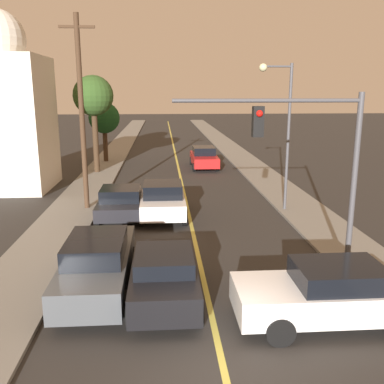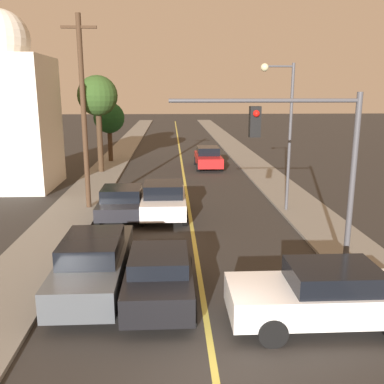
{
  "view_description": "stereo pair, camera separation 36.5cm",
  "coord_description": "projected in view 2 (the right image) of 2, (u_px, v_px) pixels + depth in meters",
  "views": [
    {
      "loc": [
        -1.22,
        -7.85,
        5.71
      ],
      "look_at": [
        0.0,
        9.35,
        1.6
      ],
      "focal_mm": 40.0,
      "sensor_mm": 36.0,
      "label": 1
    },
    {
      "loc": [
        -0.85,
        -7.87,
        5.71
      ],
      "look_at": [
        0.0,
        9.35,
        1.6
      ],
      "focal_mm": 40.0,
      "sensor_mm": 36.0,
      "label": 2
    }
  ],
  "objects": [
    {
      "name": "car_outer_lane_second",
      "position": [
        122.0,
        202.0,
        19.54
      ],
      "size": [
        2.1,
        3.91,
        1.45
      ],
      "color": "black",
      "rests_on": "ground"
    },
    {
      "name": "domed_building_left",
      "position": [
        8.0,
        112.0,
        24.8
      ],
      "size": [
        4.96,
        4.96,
        10.11
      ],
      "color": "silver",
      "rests_on": "ground"
    },
    {
      "name": "sidewalk_left",
      "position": [
        125.0,
        147.0,
        43.71
      ],
      "size": [
        2.5,
        80.0,
        0.12
      ],
      "color": "gray",
      "rests_on": "ground"
    },
    {
      "name": "car_near_lane_front",
      "position": [
        159.0,
        275.0,
        11.66
      ],
      "size": [
        1.89,
        4.15,
        1.52
      ],
      "color": "black",
      "rests_on": "ground"
    },
    {
      "name": "road_surface",
      "position": [
        179.0,
        147.0,
        43.99
      ],
      "size": [
        8.64,
        80.0,
        0.01
      ],
      "color": "#2D2B28",
      "rests_on": "ground"
    },
    {
      "name": "car_far_oncoming",
      "position": [
        208.0,
        157.0,
        32.23
      ],
      "size": [
        1.94,
        4.68,
        1.57
      ],
      "rotation": [
        0.0,
        0.0,
        3.14
      ],
      "color": "red",
      "rests_on": "ground"
    },
    {
      "name": "sidewalk_right",
      "position": [
        233.0,
        146.0,
        44.24
      ],
      "size": [
        2.5,
        80.0,
        0.12
      ],
      "color": "gray",
      "rests_on": "ground"
    },
    {
      "name": "car_crossing_right",
      "position": [
        326.0,
        295.0,
        10.5
      ],
      "size": [
        4.73,
        1.95,
        1.56
      ],
      "rotation": [
        0.0,
        0.0,
        1.57
      ],
      "color": "white",
      "rests_on": "ground"
    },
    {
      "name": "streetlamp_right",
      "position": [
        283.0,
        118.0,
        19.6
      ],
      "size": [
        1.56,
        0.36,
        6.78
      ],
      "color": "#47474C",
      "rests_on": "ground"
    },
    {
      "name": "tree_left_near",
      "position": [
        109.0,
        118.0,
        34.02
      ],
      "size": [
        2.46,
        2.46,
        4.7
      ],
      "color": "#3D2B1C",
      "rests_on": "ground"
    },
    {
      "name": "traffic_signal_mast",
      "position": [
        308.0,
        150.0,
        12.85
      ],
      "size": [
        5.71,
        0.42,
        5.55
      ],
      "color": "#47474C",
      "rests_on": "ground"
    },
    {
      "name": "car_outer_lane_front",
      "position": [
        94.0,
        262.0,
        12.34
      ],
      "size": [
        1.92,
        5.14,
        1.69
      ],
      "color": "#474C51",
      "rests_on": "ground"
    },
    {
      "name": "car_near_lane_second",
      "position": [
        164.0,
        199.0,
        19.53
      ],
      "size": [
        2.07,
        4.2,
        1.66
      ],
      "color": "white",
      "rests_on": "ground"
    },
    {
      "name": "ground_plane",
      "position": [
        214.0,
        368.0,
        9.01
      ],
      "size": [
        200.0,
        200.0,
        0.0
      ],
      "primitive_type": "plane",
      "color": "#2D2B28"
    },
    {
      "name": "tree_left_far",
      "position": [
        98.0,
        97.0,
        29.1
      ],
      "size": [
        2.73,
        2.73,
        6.61
      ],
      "color": "#3D2B1C",
      "rests_on": "ground"
    },
    {
      "name": "utility_pole_left",
      "position": [
        84.0,
        111.0,
        19.97
      ],
      "size": [
        1.6,
        0.24,
        8.95
      ],
      "color": "#422D1E",
      "rests_on": "ground"
    }
  ]
}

